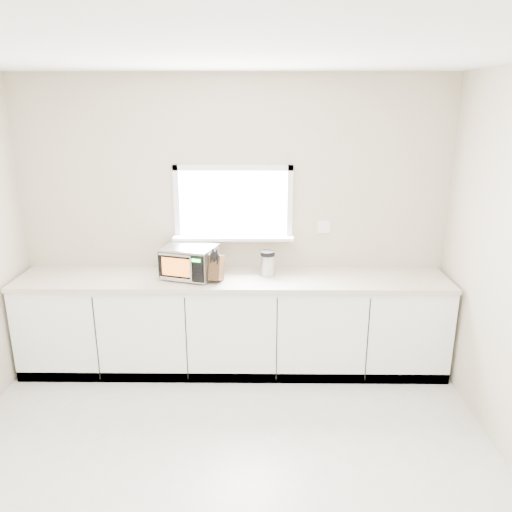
{
  "coord_description": "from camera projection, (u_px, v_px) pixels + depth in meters",
  "views": [
    {
      "loc": [
        0.26,
        -2.58,
        2.44
      ],
      "look_at": [
        0.22,
        1.55,
        1.17
      ],
      "focal_mm": 35.0,
      "sensor_mm": 36.0,
      "label": 1
    }
  ],
  "objects": [
    {
      "name": "back_wall",
      "position": [
        234.0,
        222.0,
        4.7
      ],
      "size": [
        4.0,
        0.17,
        2.7
      ],
      "color": "#BAAF94",
      "rests_on": "ground"
    },
    {
      "name": "countertop",
      "position": [
        233.0,
        279.0,
        4.54
      ],
      "size": [
        3.92,
        0.64,
        0.04
      ],
      "primitive_type": "cube",
      "color": "beige",
      "rests_on": "cabinets"
    },
    {
      "name": "cabinets",
      "position": [
        233.0,
        325.0,
        4.69
      ],
      "size": [
        3.92,
        0.6,
        0.88
      ],
      "primitive_type": "cube",
      "color": "white",
      "rests_on": "ground"
    },
    {
      "name": "ground",
      "position": [
        220.0,
        501.0,
        3.19
      ],
      "size": [
        4.0,
        4.0,
        0.0
      ],
      "primitive_type": "plane",
      "color": "beige",
      "rests_on": "ground"
    },
    {
      "name": "cutting_board",
      "position": [
        173.0,
        255.0,
        4.74
      ],
      "size": [
        0.26,
        0.06,
        0.26
      ],
      "primitive_type": "cylinder",
      "rotation": [
        1.4,
        0.0,
        0.0
      ],
      "color": "#A96341",
      "rests_on": "countertop"
    },
    {
      "name": "microwave",
      "position": [
        189.0,
        261.0,
        4.49
      ],
      "size": [
        0.53,
        0.47,
        0.29
      ],
      "rotation": [
        0.0,
        0.0,
        -0.3
      ],
      "color": "black",
      "rests_on": "countertop"
    },
    {
      "name": "coffee_grinder",
      "position": [
        267.0,
        263.0,
        4.55
      ],
      "size": [
        0.17,
        0.17,
        0.24
      ],
      "rotation": [
        0.0,
        0.0,
        -0.28
      ],
      "color": "#BABDC2",
      "rests_on": "countertop"
    },
    {
      "name": "knife_block",
      "position": [
        217.0,
        267.0,
        4.4
      ],
      "size": [
        0.14,
        0.23,
        0.31
      ],
      "rotation": [
        0.0,
        0.0,
        -0.21
      ],
      "color": "#472D19",
      "rests_on": "countertop"
    }
  ]
}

